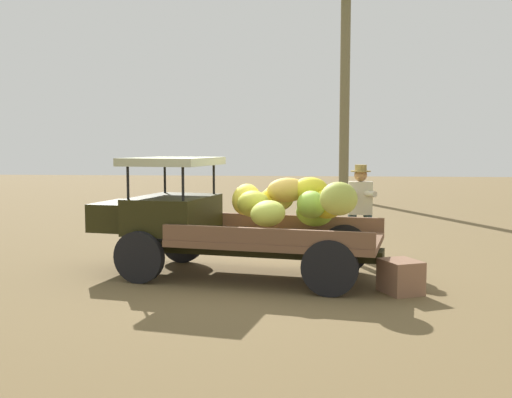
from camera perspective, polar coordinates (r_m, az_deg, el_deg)
The scene contains 4 objects.
ground_plane at distance 9.24m, azimuth -1.90°, elevation -7.36°, with size 60.00×60.00×0.00m, color brown.
truck at distance 9.08m, azimuth -2.48°, elevation -1.77°, with size 4.63×2.41×1.82m.
farmer at distance 10.20m, azimuth 10.04°, elevation -0.78°, with size 0.53×0.46×1.69m.
wooden_crate at distance 8.34m, azimuth 13.81°, elevation -7.30°, with size 0.54×0.45×0.45m, color #875F46.
Camera 1 is at (-1.12, 8.95, 2.01)m, focal length 41.37 mm.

